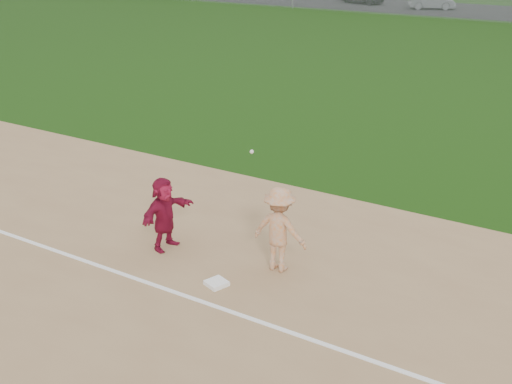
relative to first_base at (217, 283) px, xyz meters
The scene contains 6 objects.
ground 0.24m from the first_base, 130.50° to the left, with size 160.00×160.00×0.00m, color #173A0B.
foul_line 0.64m from the first_base, 103.80° to the right, with size 60.00×0.10×0.01m, color white.
first_base is the anchor object (origin of this frame).
base_runner 2.07m from the first_base, 158.11° to the left, with size 1.45×0.46×1.57m, color maroon.
car_mid 46.49m from the first_base, 102.45° to the left, with size 1.29×3.71×1.22m, color #5B5E62.
first_base_play 1.59m from the first_base, 59.47° to the left, with size 1.14×0.75×2.52m.
Camera 1 is at (6.28, -8.76, 6.28)m, focal length 45.00 mm.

